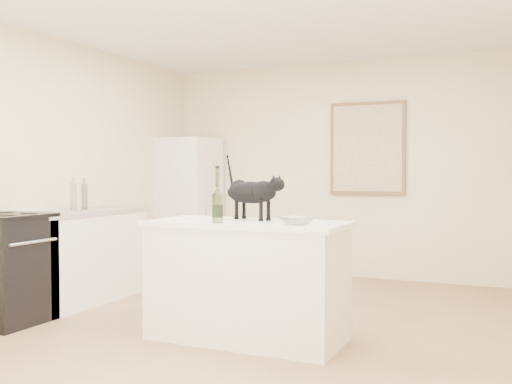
# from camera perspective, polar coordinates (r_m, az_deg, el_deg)

# --- Properties ---
(floor) EXTENTS (5.50, 5.50, 0.00)m
(floor) POSITION_cam_1_polar(r_m,az_deg,el_deg) (4.84, -0.91, -13.29)
(floor) COLOR #9F7A54
(floor) RESTS_ON ground
(ceiling) EXTENTS (5.50, 5.50, 0.00)m
(ceiling) POSITION_cam_1_polar(r_m,az_deg,el_deg) (4.85, -0.93, 17.84)
(ceiling) COLOR white
(ceiling) RESTS_ON ground
(wall_back) EXTENTS (4.50, 0.00, 4.50)m
(wall_back) POSITION_cam_1_polar(r_m,az_deg,el_deg) (7.25, 8.43, 2.17)
(wall_back) COLOR #FFEBC5
(wall_back) RESTS_ON ground
(wall_left) EXTENTS (0.00, 5.50, 5.50)m
(wall_left) POSITION_cam_1_polar(r_m,az_deg,el_deg) (5.99, -20.79, 2.10)
(wall_left) COLOR #FFEBC5
(wall_left) RESTS_ON ground
(island_base) EXTENTS (1.44, 0.67, 0.86)m
(island_base) POSITION_cam_1_polar(r_m,az_deg,el_deg) (4.52, -0.85, -8.78)
(island_base) COLOR white
(island_base) RESTS_ON floor
(island_top) EXTENTS (1.50, 0.70, 0.04)m
(island_top) POSITION_cam_1_polar(r_m,az_deg,el_deg) (4.46, -0.85, -3.09)
(island_top) COLOR white
(island_top) RESTS_ON island_base
(left_cabinets) EXTENTS (0.60, 1.40, 0.86)m
(left_cabinets) POSITION_cam_1_polar(r_m,az_deg,el_deg) (6.06, -16.65, -6.11)
(left_cabinets) COLOR white
(left_cabinets) RESTS_ON floor
(left_countertop) EXTENTS (0.62, 1.44, 0.04)m
(left_countertop) POSITION_cam_1_polar(r_m,az_deg,el_deg) (6.01, -16.69, -1.86)
(left_countertop) COLOR gray
(left_countertop) RESTS_ON left_cabinets
(stove) EXTENTS (0.60, 0.60, 0.90)m
(stove) POSITION_cam_1_polar(r_m,az_deg,el_deg) (5.42, -22.96, -6.93)
(stove) COLOR black
(stove) RESTS_ON floor
(fridge) EXTENTS (0.68, 0.68, 1.70)m
(fridge) POSITION_cam_1_polar(r_m,az_deg,el_deg) (7.67, -6.57, -1.20)
(fridge) COLOR white
(fridge) RESTS_ON floor
(artwork_frame) EXTENTS (0.90, 0.03, 1.10)m
(artwork_frame) POSITION_cam_1_polar(r_m,az_deg,el_deg) (7.15, 10.70, 4.16)
(artwork_frame) COLOR brown
(artwork_frame) RESTS_ON wall_back
(artwork_canvas) EXTENTS (0.82, 0.00, 1.02)m
(artwork_canvas) POSITION_cam_1_polar(r_m,az_deg,el_deg) (7.13, 10.66, 4.17)
(artwork_canvas) COLOR beige
(artwork_canvas) RESTS_ON wall_back
(black_cat) EXTENTS (0.56, 0.34, 0.38)m
(black_cat) POSITION_cam_1_polar(r_m,az_deg,el_deg) (4.58, -0.44, -0.33)
(black_cat) COLOR black
(black_cat) RESTS_ON island_top
(wine_bottle) EXTENTS (0.09, 0.09, 0.36)m
(wine_bottle) POSITION_cam_1_polar(r_m,az_deg,el_deg) (4.33, -3.74, -0.57)
(wine_bottle) COLOR #335622
(wine_bottle) RESTS_ON island_top
(glass_bowl) EXTENTS (0.31, 0.31, 0.06)m
(glass_bowl) POSITION_cam_1_polar(r_m,az_deg,el_deg) (4.17, 3.96, -2.77)
(glass_bowl) COLOR silver
(glass_bowl) RESTS_ON island_top
(fridge_paper) EXTENTS (0.03, 0.14, 0.18)m
(fridge_paper) POSITION_cam_1_polar(r_m,az_deg,el_deg) (7.55, -4.08, 2.32)
(fridge_paper) COLOR beige
(fridge_paper) RESTS_ON fridge
(counter_bottle_cluster) EXTENTS (0.09, 0.18, 0.26)m
(counter_bottle_cluster) POSITION_cam_1_polar(r_m,az_deg,el_deg) (6.01, -16.73, -0.44)
(counter_bottle_cluster) COLOR gray
(counter_bottle_cluster) RESTS_ON left_countertop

